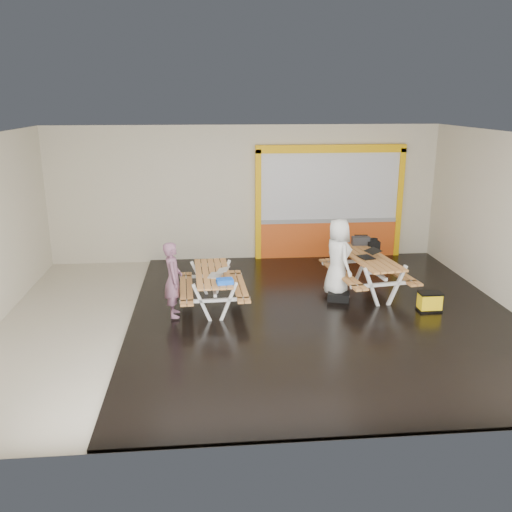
{
  "coord_description": "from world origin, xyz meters",
  "views": [
    {
      "loc": [
        -0.97,
        -9.72,
        4.14
      ],
      "look_at": [
        0.0,
        0.9,
        1.0
      ],
      "focal_mm": 37.8,
      "sensor_mm": 36.0,
      "label": 1
    }
  ],
  "objects": [
    {
      "name": "deck",
      "position": [
        1.25,
        0.0,
        0.03
      ],
      "size": [
        7.5,
        7.98,
        0.05
      ],
      "primitive_type": "cube",
      "color": "black",
      "rests_on": "room"
    },
    {
      "name": "picnic_table_right",
      "position": [
        2.45,
        1.13,
        0.66
      ],
      "size": [
        1.75,
        2.34,
        0.86
      ],
      "color": "#C48244",
      "rests_on": "deck"
    },
    {
      "name": "toolbox",
      "position": [
        2.55,
        2.09,
        0.95
      ],
      "size": [
        0.43,
        0.24,
        0.24
      ],
      "color": "black",
      "rests_on": "picnic_table_right"
    },
    {
      "name": "blue_pouch",
      "position": [
        -0.68,
        -0.13,
        0.82
      ],
      "size": [
        0.33,
        0.26,
        0.09
      ],
      "primitive_type": "cube",
      "rotation": [
        0.0,
        0.0,
        0.14
      ],
      "color": "blue",
      "rests_on": "picnic_table_left"
    },
    {
      "name": "backpack",
      "position": [
        2.83,
        1.98,
        0.79
      ],
      "size": [
        0.28,
        0.19,
        0.46
      ],
      "color": "black",
      "rests_on": "picnic_table_right"
    },
    {
      "name": "person_left",
      "position": [
        -1.66,
        0.09,
        0.81
      ],
      "size": [
        0.39,
        0.56,
        1.47
      ],
      "primitive_type": "imported",
      "rotation": [
        0.0,
        0.0,
        1.64
      ],
      "color": "#7E5068",
      "rests_on": "deck"
    },
    {
      "name": "room",
      "position": [
        0.0,
        0.0,
        1.75
      ],
      "size": [
        10.02,
        8.02,
        3.52
      ],
      "color": "beige",
      "rests_on": "ground"
    },
    {
      "name": "person_right",
      "position": [
        1.74,
        0.94,
        0.9
      ],
      "size": [
        0.71,
        0.92,
        1.67
      ],
      "primitive_type": "imported",
      "rotation": [
        0.0,
        0.0,
        1.81
      ],
      "color": "white",
      "rests_on": "deck"
    },
    {
      "name": "dark_case",
      "position": [
        1.72,
        0.68,
        0.13
      ],
      "size": [
        0.52,
        0.45,
        0.17
      ],
      "primitive_type": "cube",
      "rotation": [
        0.0,
        0.0,
        -0.29
      ],
      "color": "black",
      "rests_on": "deck"
    },
    {
      "name": "laptop_left",
      "position": [
        -0.8,
        0.33,
        0.83
      ],
      "size": [
        0.46,
        0.43,
        0.16
      ],
      "color": "silver",
      "rests_on": "picnic_table_left"
    },
    {
      "name": "picnic_table_left",
      "position": [
        -0.9,
        0.58,
        0.6
      ],
      "size": [
        1.4,
        2.0,
        0.78
      ],
      "color": "#C48244",
      "rests_on": "deck"
    },
    {
      "name": "fluke_bag",
      "position": [
        3.39,
        -0.05,
        0.24
      ],
      "size": [
        0.45,
        0.3,
        0.39
      ],
      "color": "black",
      "rests_on": "deck"
    },
    {
      "name": "laptop_right",
      "position": [
        2.43,
        1.05,
        0.92
      ],
      "size": [
        0.49,
        0.45,
        0.17
      ],
      "color": "black",
      "rests_on": "picnic_table_right"
    },
    {
      "name": "kiosk",
      "position": [
        2.2,
        3.93,
        1.44
      ],
      "size": [
        3.88,
        0.16,
        3.0
      ],
      "color": "#DC5219",
      "rests_on": "room"
    }
  ]
}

